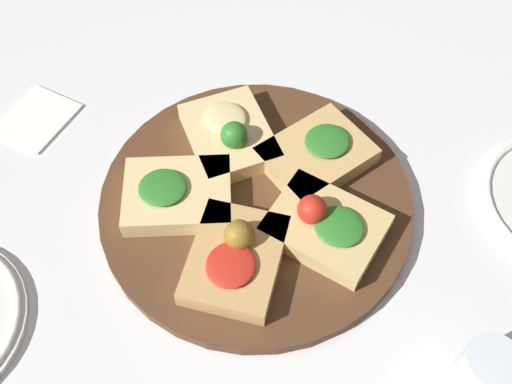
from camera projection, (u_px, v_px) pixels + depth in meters
ground_plane at (256, 205)px, 0.85m from camera, size 3.00×3.00×0.00m
serving_board at (256, 202)px, 0.85m from camera, size 0.44×0.44×0.02m
focaccia_slice_0 at (317, 154)px, 0.86m from camera, size 0.15×0.12×0.04m
focaccia_slice_1 at (230, 134)px, 0.88m from camera, size 0.16×0.18×0.06m
focaccia_slice_2 at (176, 194)px, 0.82m from camera, size 0.18×0.18×0.04m
focaccia_slice_3 at (235, 257)px, 0.76m from camera, size 0.18×0.18×0.06m
focaccia_slice_4 at (325, 225)px, 0.79m from camera, size 0.15×0.17×0.06m
water_glass at (483, 373)px, 0.67m from camera, size 0.06×0.06×0.09m
napkin_stack at (37, 117)px, 0.94m from camera, size 0.14×0.13×0.01m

